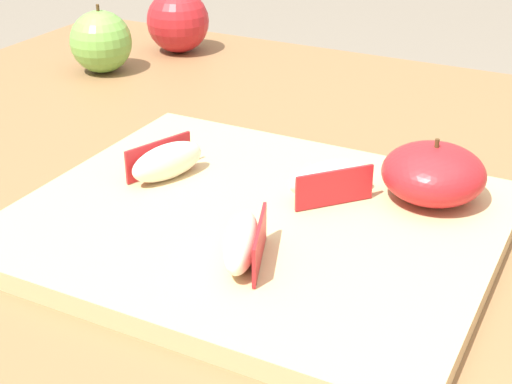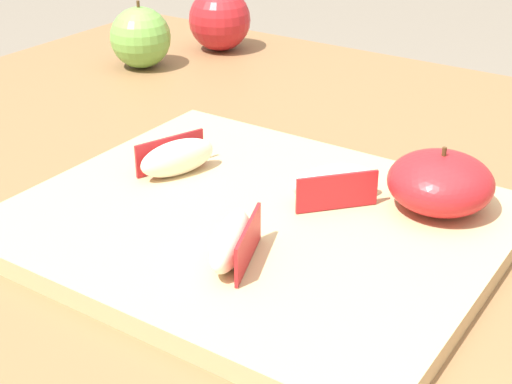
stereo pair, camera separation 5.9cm
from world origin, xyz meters
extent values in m
cube|color=brown|center=(0.00, 0.00, 0.71)|extent=(1.25, 0.89, 0.03)
cube|color=brown|center=(-0.57, 0.39, 0.35)|extent=(0.06, 0.06, 0.70)
cube|color=tan|center=(-0.07, -0.06, 0.74)|extent=(0.37, 0.31, 0.02)
ellipsoid|color=#B21E23|center=(0.04, 0.03, 0.77)|extent=(0.08, 0.08, 0.05)
cylinder|color=#4C3319|center=(0.04, 0.03, 0.79)|extent=(0.00, 0.00, 0.01)
ellipsoid|color=#F4EACC|center=(-0.03, 0.00, 0.76)|extent=(0.07, 0.07, 0.03)
cube|color=#B21E23|center=(-0.02, -0.01, 0.76)|extent=(0.05, 0.05, 0.03)
ellipsoid|color=#F4EACC|center=(-0.05, -0.12, 0.76)|extent=(0.05, 0.08, 0.03)
cube|color=#B21E23|center=(-0.04, -0.12, 0.76)|extent=(0.03, 0.06, 0.03)
ellipsoid|color=#F4EACC|center=(-0.17, -0.03, 0.76)|extent=(0.05, 0.08, 0.03)
cube|color=#B21E23|center=(-0.18, -0.03, 0.76)|extent=(0.03, 0.06, 0.03)
sphere|color=#B21E23|center=(-0.40, 0.34, 0.77)|extent=(0.09, 0.09, 0.09)
sphere|color=#70AD47|center=(-0.44, 0.22, 0.77)|extent=(0.08, 0.08, 0.08)
cylinder|color=#4C3319|center=(-0.44, 0.22, 0.81)|extent=(0.00, 0.00, 0.01)
camera|label=1|loc=(0.17, -0.52, 1.03)|focal=53.13mm
camera|label=2|loc=(0.22, -0.49, 1.03)|focal=53.13mm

